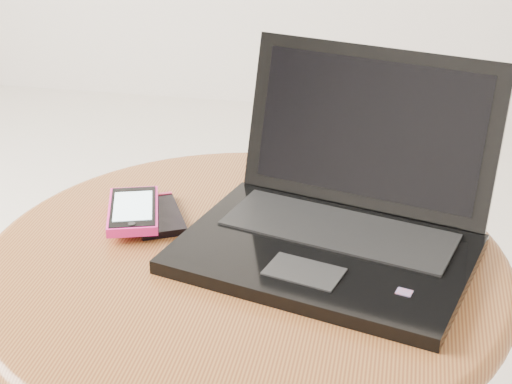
# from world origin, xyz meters

# --- Properties ---
(table) EXTENTS (0.64, 0.64, 0.51)m
(table) POSITION_xyz_m (-0.10, 0.08, 0.40)
(table) COLOR #5F3018
(table) RESTS_ON ground
(laptop) EXTENTS (0.40, 0.37, 0.22)m
(laptop) POSITION_xyz_m (0.00, 0.13, 0.55)
(laptop) COLOR black
(laptop) RESTS_ON table
(phone_black) EXTENTS (0.10, 0.12, 0.01)m
(phone_black) POSITION_xyz_m (-0.23, 0.15, 0.51)
(phone_black) COLOR black
(phone_black) RESTS_ON table
(phone_pink) EXTENTS (0.09, 0.13, 0.01)m
(phone_pink) POSITION_xyz_m (-0.26, 0.13, 0.52)
(phone_pink) COLOR #EF2086
(phone_pink) RESTS_ON phone_black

